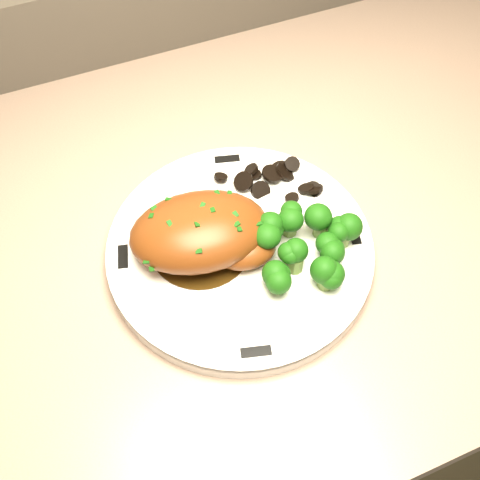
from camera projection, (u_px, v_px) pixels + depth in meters
name	position (u px, v px, depth m)	size (l,w,h in m)	color
counter	(430.00, 287.00, 1.12)	(1.98, 0.66, 0.98)	brown
plate	(240.00, 250.00, 0.65)	(0.29, 0.29, 0.02)	white
rim_accent_0	(227.00, 159.00, 0.71)	(0.03, 0.01, 0.00)	black
rim_accent_1	(123.00, 257.00, 0.63)	(0.03, 0.01, 0.00)	black
rim_accent_2	(256.00, 352.00, 0.57)	(0.03, 0.01, 0.00)	black
rim_accent_3	(354.00, 233.00, 0.65)	(0.03, 0.01, 0.00)	black
gravy_pool	(201.00, 247.00, 0.64)	(0.11, 0.11, 0.00)	#332009
chicken_breast	(204.00, 233.00, 0.62)	(0.16, 0.12, 0.06)	brown
mushroom_pile	(268.00, 190.00, 0.68)	(0.10, 0.07, 0.03)	black
broccoli_florets	(307.00, 246.00, 0.61)	(0.11, 0.10, 0.04)	olive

